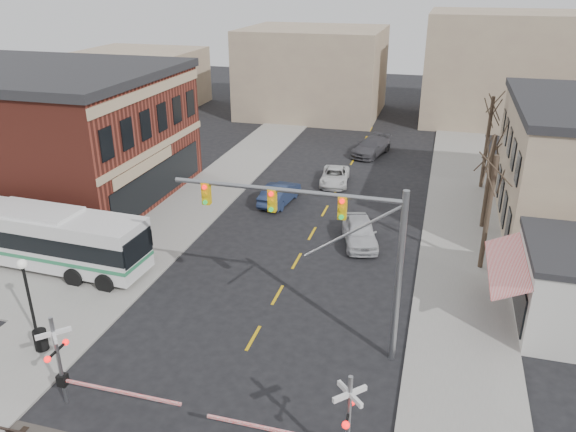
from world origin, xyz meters
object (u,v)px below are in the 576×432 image
(rr_crossing_west, at_px, (69,364))
(car_a, at_px, (360,232))
(traffic_signal_mast, at_px, (335,235))
(pedestrian_far, at_px, (128,244))
(trash_bin, at_px, (41,340))
(car_d, at_px, (371,147))
(street_lamp, at_px, (26,282))
(pedestrian_near, at_px, (113,266))
(rr_crossing_east, at_px, (335,423))
(transit_bus, at_px, (38,236))
(car_b, at_px, (280,193))
(car_c, at_px, (335,176))

(rr_crossing_west, distance_m, car_a, 19.50)
(traffic_signal_mast, bearing_deg, pedestrian_far, 158.65)
(trash_bin, relative_size, car_d, 0.18)
(car_d, distance_m, pedestrian_far, 27.40)
(trash_bin, distance_m, car_a, 19.21)
(traffic_signal_mast, bearing_deg, street_lamp, -167.75)
(rr_crossing_west, bearing_deg, pedestrian_near, 112.90)
(rr_crossing_east, distance_m, street_lamp, 15.46)
(trash_bin, relative_size, pedestrian_near, 0.62)
(transit_bus, height_order, pedestrian_far, transit_bus)
(trash_bin, height_order, pedestrian_far, pedestrian_far)
(rr_crossing_west, relative_size, car_b, 1.18)
(traffic_signal_mast, relative_size, trash_bin, 10.19)
(street_lamp, xyz_separation_m, trash_bin, (0.95, -0.84, -2.40))
(traffic_signal_mast, relative_size, street_lamp, 2.50)
(street_lamp, height_order, pedestrian_far, street_lamp)
(car_a, bearing_deg, traffic_signal_mast, -103.39)
(rr_crossing_west, xyz_separation_m, trash_bin, (-3.51, 2.56, -1.36))
(rr_crossing_west, relative_size, street_lamp, 1.40)
(car_c, bearing_deg, trash_bin, -114.42)
(transit_bus, xyz_separation_m, pedestrian_far, (4.53, 2.03, -0.85))
(car_d, bearing_deg, car_b, -93.07)
(traffic_signal_mast, bearing_deg, car_b, 113.97)
(pedestrian_far, bearing_deg, car_a, -15.80)
(rr_crossing_west, xyz_separation_m, car_a, (8.61, 17.46, -1.15))
(car_a, height_order, car_c, car_a)
(car_a, relative_size, pedestrian_far, 2.53)
(traffic_signal_mast, height_order, pedestrian_near, traffic_signal_mast)
(rr_crossing_west, height_order, car_d, rr_crossing_west)
(transit_bus, bearing_deg, car_d, 60.25)
(transit_bus, distance_m, pedestrian_near, 5.07)
(car_b, bearing_deg, car_c, -114.87)
(car_c, xyz_separation_m, car_d, (1.75, 8.80, 0.15))
(traffic_signal_mast, xyz_separation_m, pedestrian_near, (-12.93, 2.80, -4.83))
(traffic_signal_mast, distance_m, pedestrian_near, 14.08)
(traffic_signal_mast, relative_size, rr_crossing_east, 1.79)
(rr_crossing_west, distance_m, street_lamp, 5.71)
(car_a, distance_m, car_c, 11.03)
(trash_bin, distance_m, pedestrian_near, 6.60)
(rr_crossing_west, xyz_separation_m, pedestrian_near, (-3.86, 9.14, -1.05))
(pedestrian_near, bearing_deg, car_d, -22.76)
(trash_bin, bearing_deg, car_b, 75.17)
(car_b, bearing_deg, pedestrian_far, 67.43)
(transit_bus, xyz_separation_m, car_d, (15.51, 27.13, -1.13))
(transit_bus, xyz_separation_m, trash_bin, (5.30, -6.97, -1.31))
(traffic_signal_mast, bearing_deg, car_a, 92.35)
(car_a, height_order, car_b, car_a)
(transit_bus, height_order, rr_crossing_east, rr_crossing_east)
(car_a, bearing_deg, pedestrian_far, -171.17)
(traffic_signal_mast, bearing_deg, trash_bin, -163.29)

